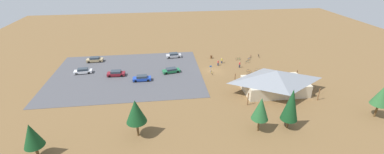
{
  "coord_description": "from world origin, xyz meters",
  "views": [
    {
      "loc": [
        13.78,
        61.61,
        28.24
      ],
      "look_at": [
        6.4,
        5.52,
        1.2
      ],
      "focal_mm": 24.02,
      "sensor_mm": 36.0,
      "label": 1
    }
  ],
  "objects_px": {
    "car_tan_inner_stall": "(95,59)",
    "visitor_crossing_yard": "(218,63)",
    "visitor_by_pavilion": "(240,64)",
    "bicycle_blue_yard_center": "(249,59)",
    "car_blue_end_stall": "(142,78)",
    "pine_mideast": "(261,109)",
    "bicycle_teal_mid_cluster": "(248,62)",
    "trash_bin": "(211,57)",
    "bicycle_silver_edge_south": "(258,70)",
    "car_white_far_end": "(83,71)",
    "car_silver_by_curb": "(174,55)",
    "pine_east": "(32,135)",
    "bicycle_orange_edge_north": "(249,71)",
    "visitor_near_lot": "(222,60)",
    "bicycle_purple_trailside": "(248,75)",
    "bicycle_yellow_back_row": "(212,73)",
    "car_maroon_back_corner": "(116,73)",
    "bicycle_black_lone_west": "(259,56)",
    "bike_pavilion": "(275,80)",
    "lot_sign": "(211,68)",
    "car_green_aisle_side": "(171,70)",
    "pine_center": "(291,105)",
    "pine_west": "(382,96)",
    "bicycle_white_near_sign": "(257,73)",
    "bicycle_green_lone_east": "(238,59)",
    "bicycle_red_yard_front": "(251,56)",
    "pine_midwest": "(136,111)"
  },
  "relations": [
    {
      "from": "bicycle_silver_edge_south",
      "to": "visitor_near_lot",
      "type": "xyz_separation_m",
      "value": [
        8.27,
        -6.82,
        0.51
      ]
    },
    {
      "from": "pine_east",
      "to": "visitor_by_pavilion",
      "type": "bearing_deg",
      "value": -144.33
    },
    {
      "from": "car_blue_end_stall",
      "to": "pine_midwest",
      "type": "bearing_deg",
      "value": 90.74
    },
    {
      "from": "bike_pavilion",
      "to": "car_tan_inner_stall",
      "type": "bearing_deg",
      "value": -28.5
    },
    {
      "from": "trash_bin",
      "to": "lot_sign",
      "type": "height_order",
      "value": "lot_sign"
    },
    {
      "from": "visitor_by_pavilion",
      "to": "car_maroon_back_corner",
      "type": "bearing_deg",
      "value": 2.0
    },
    {
      "from": "pine_center",
      "to": "bicycle_black_lone_west",
      "type": "relative_size",
      "value": 4.7
    },
    {
      "from": "visitor_by_pavilion",
      "to": "bicycle_blue_yard_center",
      "type": "bearing_deg",
      "value": -131.2
    },
    {
      "from": "pine_mideast",
      "to": "car_maroon_back_corner",
      "type": "distance_m",
      "value": 38.72
    },
    {
      "from": "car_silver_by_curb",
      "to": "car_tan_inner_stall",
      "type": "distance_m",
      "value": 22.93
    },
    {
      "from": "bicycle_red_yard_front",
      "to": "visitor_crossing_yard",
      "type": "xyz_separation_m",
      "value": [
        11.26,
        4.89,
        0.52
      ]
    },
    {
      "from": "car_silver_by_curb",
      "to": "visitor_near_lot",
      "type": "relative_size",
      "value": 2.74
    },
    {
      "from": "bicycle_yellow_back_row",
      "to": "bicycle_orange_edge_north",
      "type": "distance_m",
      "value": 10.0
    },
    {
      "from": "pine_mideast",
      "to": "car_tan_inner_stall",
      "type": "distance_m",
      "value": 51.44
    },
    {
      "from": "pine_east",
      "to": "bicycle_green_lone_east",
      "type": "height_order",
      "value": "pine_east"
    },
    {
      "from": "lot_sign",
      "to": "bicycle_silver_edge_south",
      "type": "xyz_separation_m",
      "value": [
        -12.78,
        0.6,
        -1.06
      ]
    },
    {
      "from": "car_tan_inner_stall",
      "to": "car_blue_end_stall",
      "type": "bearing_deg",
      "value": 134.46
    },
    {
      "from": "visitor_crossing_yard",
      "to": "visitor_by_pavilion",
      "type": "height_order",
      "value": "visitor_by_pavilion"
    },
    {
      "from": "pine_mideast",
      "to": "car_maroon_back_corner",
      "type": "height_order",
      "value": "pine_mideast"
    },
    {
      "from": "trash_bin",
      "to": "bicycle_silver_edge_south",
      "type": "distance_m",
      "value": 15.19
    },
    {
      "from": "bicycle_teal_mid_cluster",
      "to": "car_tan_inner_stall",
      "type": "distance_m",
      "value": 44.27
    },
    {
      "from": "bicycle_yellow_back_row",
      "to": "car_tan_inner_stall",
      "type": "height_order",
      "value": "car_tan_inner_stall"
    },
    {
      "from": "bicycle_teal_mid_cluster",
      "to": "trash_bin",
      "type": "bearing_deg",
      "value": -27.17
    },
    {
      "from": "bicycle_silver_edge_south",
      "to": "bicycle_black_lone_west",
      "type": "bearing_deg",
      "value": -111.78
    },
    {
      "from": "lot_sign",
      "to": "pine_mideast",
      "type": "height_order",
      "value": "pine_mideast"
    },
    {
      "from": "lot_sign",
      "to": "bicycle_blue_yard_center",
      "type": "relative_size",
      "value": 1.55
    },
    {
      "from": "bike_pavilion",
      "to": "bicycle_teal_mid_cluster",
      "type": "bearing_deg",
      "value": -89.05
    },
    {
      "from": "pine_east",
      "to": "car_tan_inner_stall",
      "type": "xyz_separation_m",
      "value": [
        -0.67,
        -38.98,
        -3.27
      ]
    },
    {
      "from": "bicycle_purple_trailside",
      "to": "bicycle_red_yard_front",
      "type": "height_order",
      "value": "bicycle_purple_trailside"
    },
    {
      "from": "car_tan_inner_stall",
      "to": "visitor_crossing_yard",
      "type": "height_order",
      "value": "visitor_crossing_yard"
    },
    {
      "from": "bicycle_teal_mid_cluster",
      "to": "pine_mideast",
      "type": "bearing_deg",
      "value": 74.63
    },
    {
      "from": "lot_sign",
      "to": "bicycle_yellow_back_row",
      "type": "distance_m",
      "value": 1.27
    },
    {
      "from": "car_white_far_end",
      "to": "trash_bin",
      "type": "bearing_deg",
      "value": -169.83
    },
    {
      "from": "bicycle_yellow_back_row",
      "to": "bicycle_white_near_sign",
      "type": "bearing_deg",
      "value": 171.96
    },
    {
      "from": "pine_midwest",
      "to": "car_silver_by_curb",
      "type": "bearing_deg",
      "value": -103.24
    },
    {
      "from": "bicycle_blue_yard_center",
      "to": "car_silver_by_curb",
      "type": "distance_m",
      "value": 22.52
    },
    {
      "from": "trash_bin",
      "to": "bicycle_silver_edge_south",
      "type": "relative_size",
      "value": 0.61
    },
    {
      "from": "pine_center",
      "to": "car_maroon_back_corner",
      "type": "bearing_deg",
      "value": -38.2
    },
    {
      "from": "bicycle_orange_edge_north",
      "to": "car_white_far_end",
      "type": "height_order",
      "value": "car_white_far_end"
    },
    {
      "from": "bicycle_purple_trailside",
      "to": "car_blue_end_stall",
      "type": "height_order",
      "value": "car_blue_end_stall"
    },
    {
      "from": "car_tan_inner_stall",
      "to": "bicycle_yellow_back_row",
      "type": "bearing_deg",
      "value": 158.45
    },
    {
      "from": "pine_west",
      "to": "car_green_aisle_side",
      "type": "height_order",
      "value": "pine_west"
    },
    {
      "from": "car_green_aisle_side",
      "to": "visitor_near_lot",
      "type": "height_order",
      "value": "visitor_near_lot"
    },
    {
      "from": "bicycle_green_lone_east",
      "to": "car_maroon_back_corner",
      "type": "height_order",
      "value": "car_maroon_back_corner"
    },
    {
      "from": "pine_west",
      "to": "bicycle_black_lone_west",
      "type": "xyz_separation_m",
      "value": [
        10.59,
        -33.5,
        -4.26
      ]
    },
    {
      "from": "bicycle_yellow_back_row",
      "to": "visitor_near_lot",
      "type": "xyz_separation_m",
      "value": [
        -4.34,
        -6.89,
        0.51
      ]
    },
    {
      "from": "car_white_far_end",
      "to": "car_silver_by_curb",
      "type": "bearing_deg",
      "value": -160.76
    },
    {
      "from": "bicycle_purple_trailside",
      "to": "bicycle_blue_yard_center",
      "type": "bearing_deg",
      "value": -110.52
    },
    {
      "from": "bicycle_purple_trailside",
      "to": "car_white_far_end",
      "type": "bearing_deg",
      "value": -9.74
    },
    {
      "from": "pine_east",
      "to": "bicycle_yellow_back_row",
      "type": "xyz_separation_m",
      "value": [
        -32.64,
        -26.35,
        -3.69
      ]
    }
  ]
}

